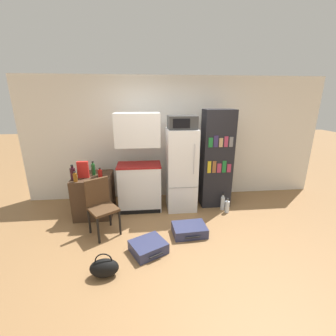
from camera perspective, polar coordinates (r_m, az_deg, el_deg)
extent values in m
plane|color=olive|center=(3.57, 2.92, -19.65)|extent=(24.00, 24.00, 0.00)
cube|color=white|center=(4.94, 1.97, 7.39)|extent=(6.40, 0.10, 2.59)
cube|color=#422D1E|center=(4.53, -18.18, -6.45)|extent=(0.68, 0.72, 0.77)
cube|color=white|center=(4.50, -7.16, -4.93)|extent=(0.82, 0.49, 0.90)
cube|color=maroon|center=(4.35, -7.39, 0.76)|extent=(0.83, 0.50, 0.03)
cube|color=white|center=(4.21, -7.75, 9.60)|extent=(0.82, 0.42, 0.61)
cube|color=black|center=(4.45, -7.02, -11.04)|extent=(0.78, 0.01, 0.08)
cube|color=white|center=(4.40, 3.40, -0.49)|extent=(0.57, 0.56, 1.60)
cube|color=gray|center=(4.23, 3.95, -4.98)|extent=(0.54, 0.01, 0.01)
cylinder|color=silver|center=(4.08, 6.69, 2.19)|extent=(0.02, 0.02, 0.56)
cube|color=#333333|center=(4.21, 3.63, 11.53)|extent=(0.52, 0.41, 0.24)
cube|color=black|center=(4.00, 3.45, 11.22)|extent=(0.30, 0.01, 0.16)
cube|color=black|center=(4.60, 12.19, 2.18)|extent=(0.59, 0.39, 1.95)
cube|color=gold|center=(4.39, 10.44, 0.21)|extent=(0.07, 0.01, 0.23)
cube|color=brown|center=(4.42, 11.67, 0.26)|extent=(0.07, 0.01, 0.23)
cube|color=#A33351|center=(4.45, 12.86, -0.03)|extent=(0.08, 0.01, 0.18)
cube|color=#1E7033|center=(4.48, 14.09, 0.32)|extent=(0.08, 0.01, 0.23)
cube|color=#A33351|center=(4.52, 15.23, -0.05)|extent=(0.08, 0.01, 0.17)
cube|color=#1E7033|center=(4.27, 10.79, 6.38)|extent=(0.08, 0.01, 0.18)
cube|color=#332856|center=(4.30, 12.07, 6.62)|extent=(0.08, 0.01, 0.22)
cube|color=tan|center=(4.33, 13.31, 6.30)|extent=(0.07, 0.01, 0.17)
cube|color=#A33351|center=(4.37, 14.56, 6.49)|extent=(0.07, 0.01, 0.20)
cube|color=slate|center=(4.40, 15.77, 6.39)|extent=(0.07, 0.01, 0.19)
cylinder|color=#AD1914|center=(4.23, -16.85, -1.40)|extent=(0.08, 0.08, 0.14)
cylinder|color=#AD1914|center=(4.21, -16.95, -0.33)|extent=(0.03, 0.03, 0.03)
cylinder|color=black|center=(4.20, -16.97, -0.08)|extent=(0.04, 0.04, 0.01)
cylinder|color=#1E6028|center=(4.39, -18.42, -0.40)|extent=(0.07, 0.07, 0.21)
cylinder|color=#1E6028|center=(4.36, -18.58, 1.14)|extent=(0.03, 0.03, 0.04)
cylinder|color=black|center=(4.35, -18.61, 1.51)|extent=(0.04, 0.04, 0.02)
cylinder|color=brown|center=(4.17, -22.50, -2.30)|extent=(0.07, 0.07, 0.14)
cylinder|color=brown|center=(4.14, -22.63, -1.21)|extent=(0.03, 0.03, 0.03)
cylinder|color=black|center=(4.13, -22.66, -0.95)|extent=(0.04, 0.04, 0.01)
cylinder|color=black|center=(4.26, -23.00, -1.42)|extent=(0.09, 0.09, 0.21)
cylinder|color=black|center=(4.22, -23.20, 0.20)|extent=(0.04, 0.04, 0.04)
cylinder|color=black|center=(4.21, -23.25, 0.59)|extent=(0.05, 0.05, 0.02)
cube|color=red|center=(4.30, -20.76, -0.38)|extent=(0.19, 0.07, 0.30)
cylinder|color=black|center=(3.70, -17.27, -15.03)|extent=(0.04, 0.04, 0.43)
cylinder|color=black|center=(3.82, -12.12, -13.47)|extent=(0.04, 0.04, 0.43)
cylinder|color=black|center=(4.00, -19.36, -12.65)|extent=(0.04, 0.04, 0.43)
cylinder|color=black|center=(4.11, -14.55, -11.31)|extent=(0.04, 0.04, 0.43)
cube|color=#4C331E|center=(3.79, -16.12, -10.01)|extent=(0.55, 0.55, 0.04)
cube|color=#4C331E|center=(3.84, -17.52, -5.75)|extent=(0.34, 0.25, 0.45)
cube|color=navy|center=(3.47, -5.03, -19.32)|extent=(0.60, 0.58, 0.16)
cylinder|color=black|center=(3.31, -3.05, -21.32)|extent=(0.20, 0.11, 0.02)
cube|color=navy|center=(3.84, 5.46, -15.33)|extent=(0.56, 0.42, 0.16)
cylinder|color=black|center=(3.67, 6.34, -17.11)|extent=(0.24, 0.03, 0.02)
ellipsoid|color=black|center=(3.17, -15.88, -23.24)|extent=(0.36, 0.20, 0.24)
torus|color=black|center=(3.10, -16.05, -21.71)|extent=(0.21, 0.02, 0.21)
cylinder|color=silver|center=(4.68, 13.69, -8.70)|extent=(0.08, 0.08, 0.27)
cylinder|color=silver|center=(4.61, 13.83, -6.94)|extent=(0.04, 0.04, 0.05)
cylinder|color=black|center=(4.59, 13.87, -6.51)|extent=(0.04, 0.04, 0.03)
cylinder|color=silver|center=(4.59, 14.79, -9.52)|extent=(0.08, 0.08, 0.23)
cylinder|color=silver|center=(4.53, 14.92, -7.96)|extent=(0.04, 0.04, 0.04)
cylinder|color=black|center=(4.52, 14.96, -7.58)|extent=(0.04, 0.04, 0.02)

